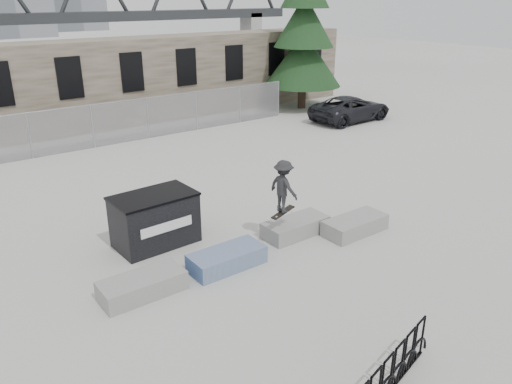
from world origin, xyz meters
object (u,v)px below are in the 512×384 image
at_px(spruce_tree, 304,28).
at_px(skateboarder, 283,187).
at_px(planter_far_left, 142,285).
at_px(planter_center_right, 295,226).
at_px(dumpster, 155,219).
at_px(bike_rack, 387,379).
at_px(suv, 351,108).
at_px(planter_center_left, 227,258).
at_px(planter_offset, 355,224).

relative_size(spruce_tree, skateboarder, 7.10).
relative_size(planter_far_left, planter_center_right, 1.00).
distance_m(planter_far_left, dumpster, 2.66).
bearing_deg(bike_rack, planter_center_right, 63.06).
xyz_separation_m(planter_far_left, dumpster, (1.43, 2.19, 0.50)).
bearing_deg(planter_far_left, dumpster, 56.83).
height_order(suv, skateboarder, skateboarder).
xyz_separation_m(planter_center_left, suv, (14.59, 9.43, 0.43)).
bearing_deg(skateboarder, planter_offset, -115.33).
xyz_separation_m(planter_far_left, planter_center_right, (5.00, 0.25, 0.00)).
relative_size(bike_rack, suv, 0.70).
distance_m(planter_center_left, skateboarder, 2.52).
bearing_deg(bike_rack, planter_far_left, 109.81).
bearing_deg(suv, planter_offset, 132.80).
bearing_deg(suv, skateboarder, 125.19).
height_order(planter_center_left, planter_offset, same).
height_order(planter_offset, suv, suv).
bearing_deg(skateboarder, dumpster, 48.43).
relative_size(planter_offset, bike_rack, 0.57).
height_order(planter_center_left, bike_rack, bike_rack).
height_order(planter_center_left, dumpster, dumpster).
relative_size(bike_rack, spruce_tree, 0.30).
bearing_deg(dumpster, spruce_tree, 33.95).
height_order(planter_far_left, suv, suv).
bearing_deg(planter_offset, planter_far_left, 173.77).
bearing_deg(suv, planter_far_left, 117.67).
bearing_deg(planter_offset, bike_rack, -132.54).
distance_m(bike_rack, skateboarder, 6.28).
distance_m(planter_center_left, planter_center_right, 2.71).
distance_m(planter_center_right, bike_rack, 6.58).
bearing_deg(planter_far_left, skateboarder, 0.89).
xyz_separation_m(dumpster, bike_rack, (0.59, -7.81, -0.32)).
relative_size(planter_center_left, planter_center_right, 1.00).
distance_m(spruce_tree, skateboarder, 18.69).
bearing_deg(spruce_tree, planter_center_right, -132.07).
xyz_separation_m(planter_offset, dumpster, (-5.09, 2.90, 0.50)).
bearing_deg(planter_offset, suv, 43.95).
xyz_separation_m(planter_offset, skateboarder, (-2.17, 0.78, 1.47)).
xyz_separation_m(planter_center_left, dumpster, (-0.89, 2.31, 0.50)).
height_order(planter_center_right, dumpster, dumpster).
bearing_deg(dumpster, planter_far_left, -125.29).
xyz_separation_m(planter_center_left, planter_offset, (4.20, -0.59, 0.00)).
relative_size(planter_center_left, spruce_tree, 0.17).
bearing_deg(planter_far_left, suv, 28.82).
bearing_deg(planter_center_left, planter_offset, -8.01).
bearing_deg(dumpster, planter_offset, -31.83).
xyz_separation_m(planter_center_right, planter_offset, (1.52, -0.96, 0.00)).
height_order(dumpster, bike_rack, dumpster).
distance_m(planter_center_right, suv, 14.97).
bearing_deg(planter_far_left, planter_center_right, 2.85).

